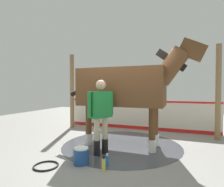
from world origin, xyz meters
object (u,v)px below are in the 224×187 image
(wash_bucket, at_px, (81,156))
(hose_coil, at_px, (46,166))
(handler, at_px, (101,111))
(horse, at_px, (126,88))
(bottle_shampoo, at_px, (104,164))
(bottle_spray, at_px, (107,160))

(wash_bucket, height_order, hose_coil, wash_bucket)
(handler, distance_m, wash_bucket, 1.06)
(handler, relative_size, hose_coil, 3.52)
(wash_bucket, distance_m, hose_coil, 0.69)
(horse, height_order, handler, horse)
(handler, relative_size, bottle_shampoo, 6.25)
(horse, relative_size, handler, 2.11)
(handler, xyz_separation_m, bottle_shampoo, (-0.75, -0.43, -0.87))
(bottle_spray, bearing_deg, wash_bucket, 105.72)
(handler, relative_size, wash_bucket, 5.13)
(bottle_spray, bearing_deg, horse, 3.10)
(horse, bearing_deg, bottle_shampoo, -88.42)
(bottle_shampoo, distance_m, hose_coil, 1.15)
(bottle_spray, bearing_deg, hose_coil, 115.99)
(horse, height_order, wash_bucket, horse)
(horse, distance_m, handler, 1.05)
(bottle_spray, relative_size, hose_coil, 0.49)
(wash_bucket, bearing_deg, horse, -16.26)
(horse, relative_size, bottle_spray, 15.29)
(hose_coil, bearing_deg, wash_bucket, -55.99)
(bottle_spray, xyz_separation_m, hose_coil, (-0.52, 1.07, -0.09))
(handler, height_order, wash_bucket, handler)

